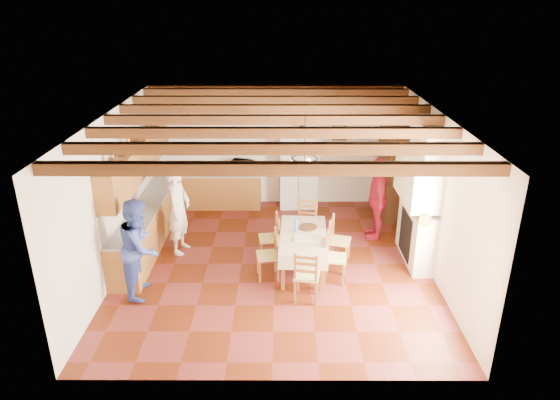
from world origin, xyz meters
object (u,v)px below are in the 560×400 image
at_px(chair_left_far, 269,237).
at_px(chair_right_near, 335,257).
at_px(dining_table, 303,238).
at_px(chair_right_far, 340,240).
at_px(person_man, 178,209).
at_px(chair_end_near, 307,274).
at_px(hutch, 393,171).
at_px(refrigerator, 298,170).
at_px(person_woman_red, 377,198).
at_px(chair_left_near, 268,255).
at_px(person_woman_blue, 140,247).
at_px(chair_end_far, 306,223).
at_px(microwave, 242,167).

bearing_deg(chair_left_far, chair_right_near, 49.07).
bearing_deg(dining_table, chair_right_far, 21.54).
bearing_deg(chair_right_far, person_man, 98.31).
xyz_separation_m(chair_right_far, chair_end_near, (-0.71, -1.32, 0.00)).
bearing_deg(hutch, dining_table, -134.56).
relative_size(refrigerator, person_woman_red, 1.02).
bearing_deg(chair_left_near, dining_table, 106.85).
bearing_deg(chair_right_near, person_man, 80.00).
bearing_deg(hutch, chair_left_far, -146.67).
xyz_separation_m(hutch, chair_end_near, (-2.18, -3.66, -0.64)).
height_order(chair_end_near, person_woman_red, person_woman_red).
relative_size(chair_end_near, person_woman_blue, 0.53).
xyz_separation_m(chair_right_far, person_woman_red, (0.91, 1.14, 0.43)).
height_order(chair_end_near, chair_end_far, same).
bearing_deg(person_woman_red, person_man, -77.52).
bearing_deg(person_man, refrigerator, -35.64).
xyz_separation_m(hutch, person_man, (-4.71, -1.89, -0.19)).
relative_size(dining_table, chair_end_far, 1.81).
bearing_deg(hutch, chair_left_near, -138.87).
height_order(chair_right_far, chair_end_far, same).
height_order(chair_right_far, person_woman_blue, person_woman_blue).
xyz_separation_m(dining_table, person_woman_red, (1.64, 1.43, 0.24)).
bearing_deg(microwave, chair_right_near, -42.25).
bearing_deg(chair_right_far, chair_end_far, 54.50).
height_order(chair_right_near, microwave, microwave).
bearing_deg(chair_right_near, chair_left_near, 96.27).
relative_size(hutch, chair_right_near, 2.34).
bearing_deg(chair_end_near, dining_table, -77.54).
bearing_deg(chair_end_near, microwave, -60.36).
bearing_deg(refrigerator, person_woman_blue, -127.29).
distance_m(chair_right_near, person_woman_red, 2.16).
height_order(chair_left_near, chair_end_far, same).
distance_m(dining_table, chair_end_near, 1.05).
bearing_deg(chair_left_far, chair_right_far, 77.60).
distance_m(person_man, person_woman_red, 4.20).
relative_size(chair_left_far, chair_end_near, 1.00).
bearing_deg(person_woman_red, chair_end_near, -30.27).
distance_m(dining_table, person_woman_blue, 3.00).
distance_m(chair_right_far, person_woman_red, 1.52).
bearing_deg(chair_end_near, refrigerator, -78.77).
xyz_separation_m(chair_end_near, microwave, (-1.41, 4.17, 0.57)).
relative_size(person_man, microwave, 3.46).
bearing_deg(chair_left_far, person_woman_blue, -68.78).
bearing_deg(chair_right_far, person_woman_red, -22.51).
relative_size(chair_left_near, chair_right_far, 1.00).
distance_m(chair_left_near, chair_right_near, 1.26).
relative_size(refrigerator, chair_end_near, 1.92).
distance_m(chair_right_near, person_man, 3.32).
distance_m(dining_table, chair_right_near, 0.74).
bearing_deg(person_man, chair_right_near, -101.06).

